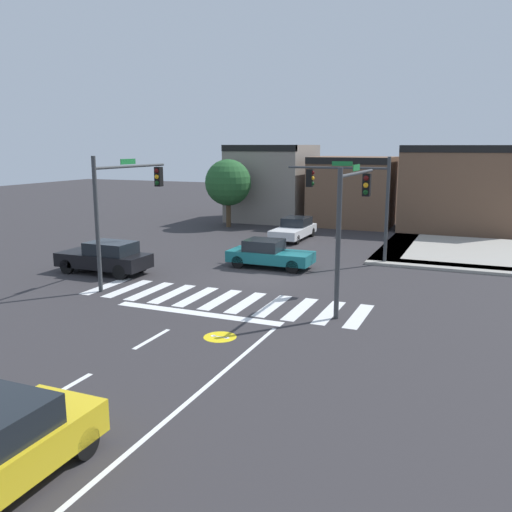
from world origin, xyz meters
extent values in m
plane|color=#302D30|center=(0.00, 0.00, 0.00)|extent=(120.00, 120.00, 0.00)
cube|color=silver|center=(-5.66, -4.50, 0.00)|extent=(0.54, 3.12, 0.01)
cube|color=silver|center=(-4.53, -4.50, 0.00)|extent=(0.54, 3.12, 0.01)
cube|color=silver|center=(-3.40, -4.50, 0.00)|extent=(0.54, 3.12, 0.01)
cube|color=silver|center=(-2.26, -4.50, 0.00)|extent=(0.54, 3.12, 0.01)
cube|color=silver|center=(-1.13, -4.50, 0.00)|extent=(0.54, 3.12, 0.01)
cube|color=silver|center=(0.00, -4.50, 0.00)|extent=(0.54, 3.12, 0.01)
cube|color=silver|center=(1.13, -4.50, 0.00)|extent=(0.54, 3.12, 0.01)
cube|color=silver|center=(2.26, -4.50, 0.00)|extent=(0.54, 3.12, 0.01)
cube|color=silver|center=(3.40, -4.50, 0.00)|extent=(0.54, 3.12, 0.01)
cube|color=silver|center=(4.53, -4.50, 0.00)|extent=(0.54, 3.12, 0.01)
cube|color=silver|center=(5.66, -4.50, 0.00)|extent=(0.54, 3.12, 0.01)
cube|color=white|center=(0.00, -6.50, 0.00)|extent=(6.80, 0.50, 0.01)
cube|color=white|center=(0.00, -9.50, 0.00)|extent=(0.16, 2.00, 0.01)
cube|color=white|center=(0.00, -13.50, 0.00)|extent=(0.16, 2.00, 0.01)
cube|color=white|center=(3.30, -16.00, 0.00)|extent=(0.14, 18.00, 0.01)
cylinder|color=yellow|center=(1.95, -8.48, 0.00)|extent=(1.09, 1.09, 0.01)
cylinder|color=white|center=(1.71, -8.48, 0.01)|extent=(0.17, 0.17, 0.00)
cylinder|color=white|center=(2.20, -8.48, 0.01)|extent=(0.17, 0.17, 0.00)
cube|color=white|center=(1.95, -8.48, 0.01)|extent=(0.49, 0.04, 0.00)
cube|color=#9E998E|center=(9.00, 5.20, 0.07)|extent=(10.00, 1.60, 0.15)
cube|color=#9E998E|center=(4.80, 10.00, 0.07)|extent=(1.60, 10.00, 0.15)
cube|color=#9E998E|center=(9.00, 10.00, 0.07)|extent=(10.00, 10.00, 0.15)
cube|color=gray|center=(-6.91, 19.31, 3.10)|extent=(6.17, 6.61, 6.21)
cube|color=black|center=(-6.91, 16.20, 5.96)|extent=(6.17, 0.50, 0.50)
cube|color=brown|center=(0.04, 18.61, 2.65)|extent=(6.17, 5.22, 5.30)
cube|color=black|center=(0.04, 16.20, 5.05)|extent=(6.17, 0.50, 0.50)
cube|color=brown|center=(7.70, 18.52, 3.09)|extent=(7.78, 5.04, 6.18)
cube|color=black|center=(7.70, 16.20, 5.93)|extent=(7.78, 0.50, 0.50)
cylinder|color=#383A3D|center=(4.95, 4.98, 2.79)|extent=(0.18, 0.18, 5.59)
cylinder|color=#383A3D|center=(2.24, 4.98, 4.99)|extent=(5.42, 0.12, 0.12)
cube|color=black|center=(0.73, 4.98, 4.41)|extent=(0.32, 0.32, 0.95)
sphere|color=#470A0A|center=(0.90, 4.98, 4.71)|extent=(0.22, 0.22, 0.22)
sphere|color=orange|center=(0.90, 4.98, 4.41)|extent=(0.22, 0.22, 0.22)
sphere|color=#0C3814|center=(0.90, 4.98, 4.12)|extent=(0.22, 0.22, 0.22)
cube|color=#197233|center=(2.51, 4.98, 5.21)|extent=(1.10, 0.03, 0.24)
cylinder|color=#383A3D|center=(-5.30, -5.36, 2.86)|extent=(0.18, 0.18, 5.73)
cylinder|color=#383A3D|center=(-5.30, -2.74, 5.22)|extent=(0.12, 5.25, 0.12)
cube|color=black|center=(-5.30, -0.54, 4.64)|extent=(0.32, 0.32, 0.95)
sphere|color=#470A0A|center=(-5.30, -0.71, 4.94)|extent=(0.22, 0.22, 0.22)
sphere|color=orange|center=(-5.30, -0.71, 4.64)|extent=(0.22, 0.22, 0.22)
sphere|color=#0C3814|center=(-5.30, -0.71, 4.35)|extent=(0.22, 0.22, 0.22)
cube|color=#197233|center=(-5.30, -3.00, 5.44)|extent=(0.03, 1.10, 0.24)
cylinder|color=#383A3D|center=(4.95, -5.09, 2.70)|extent=(0.18, 0.18, 5.41)
cylinder|color=#383A3D|center=(4.95, -2.33, 5.09)|extent=(0.12, 5.52, 0.12)
cube|color=black|center=(4.95, -0.51, 4.51)|extent=(0.32, 0.32, 0.95)
sphere|color=#470A0A|center=(4.95, -0.68, 4.81)|extent=(0.22, 0.22, 0.22)
sphere|color=orange|center=(4.95, -0.68, 4.51)|extent=(0.22, 0.22, 0.22)
sphere|color=#0C3814|center=(4.95, -0.68, 4.22)|extent=(0.22, 0.22, 0.22)
cube|color=#197233|center=(4.95, -2.61, 5.31)|extent=(0.03, 1.10, 0.24)
cube|color=#196B70|center=(-0.30, 1.85, 0.58)|extent=(4.30, 1.80, 0.56)
cube|color=black|center=(-0.66, 1.85, 1.14)|extent=(1.84, 1.58, 0.57)
cylinder|color=black|center=(1.16, 2.64, 0.33)|extent=(0.66, 0.22, 0.66)
cylinder|color=black|center=(1.16, 1.06, 0.33)|extent=(0.66, 0.22, 0.66)
cylinder|color=black|center=(-1.76, 2.64, 0.33)|extent=(0.66, 0.22, 0.66)
cylinder|color=black|center=(-1.76, 1.06, 0.33)|extent=(0.66, 0.22, 0.66)
cylinder|color=black|center=(0.99, -15.85, 0.33)|extent=(0.22, 0.66, 0.66)
cylinder|color=black|center=(2.62, -15.85, 0.33)|extent=(0.22, 0.66, 0.66)
cube|color=black|center=(-7.39, -2.45, 0.66)|extent=(4.58, 1.86, 0.66)
cube|color=black|center=(-6.92, -2.45, 1.28)|extent=(2.20, 1.64, 0.59)
cylinder|color=black|center=(-8.95, -3.27, 0.36)|extent=(0.72, 0.22, 0.72)
cylinder|color=black|center=(-8.95, -1.63, 0.36)|extent=(0.72, 0.22, 0.72)
cylinder|color=black|center=(-5.84, -3.27, 0.36)|extent=(0.72, 0.22, 0.72)
cylinder|color=black|center=(-5.84, -1.63, 0.36)|extent=(0.72, 0.22, 0.72)
cube|color=white|center=(-2.01, 10.40, 0.56)|extent=(1.82, 4.78, 0.56)
cube|color=black|center=(-2.01, 11.12, 1.12)|extent=(1.60, 2.06, 0.57)
cylinder|color=black|center=(-1.21, 8.78, 0.31)|extent=(0.22, 0.61, 0.61)
cylinder|color=black|center=(-2.81, 8.78, 0.31)|extent=(0.22, 0.61, 0.61)
cylinder|color=black|center=(-1.21, 12.03, 0.31)|extent=(0.22, 0.61, 0.61)
cylinder|color=black|center=(-2.81, 12.03, 0.31)|extent=(0.22, 0.61, 0.61)
cylinder|color=#4C3823|center=(-8.50, 14.00, 1.40)|extent=(0.36, 0.36, 2.80)
sphere|color=#235628|center=(-8.50, 14.00, 3.40)|extent=(3.51, 3.51, 3.51)
camera|label=1|loc=(9.61, -23.69, 6.13)|focal=38.39mm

